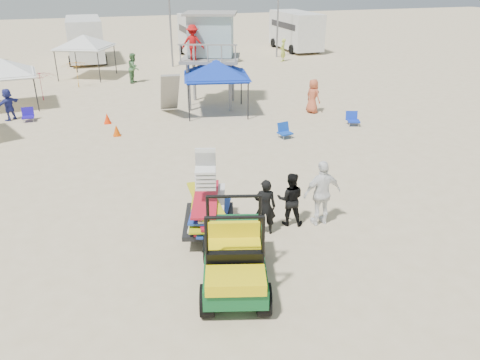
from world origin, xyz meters
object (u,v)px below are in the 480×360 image
object	(u,v)px
utility_cart	(234,251)
man_left	(265,207)
lifeguard_tower	(208,39)
canopy_blue	(216,63)
surf_trailer	(208,207)

from	to	relation	value
utility_cart	man_left	xyz separation A→B (m)	(1.52, 2.04, -0.15)
man_left	utility_cart	bearing A→B (deg)	73.36
lifeguard_tower	canopy_blue	size ratio (longest dim) A/B	1.31
man_left	lifeguard_tower	xyz separation A→B (m)	(1.95, 13.46, 2.63)
utility_cart	surf_trailer	distance (m)	2.34
utility_cart	lifeguard_tower	bearing A→B (deg)	77.36
utility_cart	man_left	size ratio (longest dim) A/B	1.85
man_left	canopy_blue	bearing A→B (deg)	-79.06
canopy_blue	surf_trailer	bearing A→B (deg)	-106.48
utility_cart	canopy_blue	size ratio (longest dim) A/B	0.84
utility_cart	lifeguard_tower	xyz separation A→B (m)	(3.48, 15.50, 2.48)
canopy_blue	lifeguard_tower	bearing A→B (deg)	89.48
utility_cart	surf_trailer	xyz separation A→B (m)	(0.01, 2.34, -0.05)
man_left	lifeguard_tower	size ratio (longest dim) A/B	0.35
surf_trailer	canopy_blue	world-z (taller)	canopy_blue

